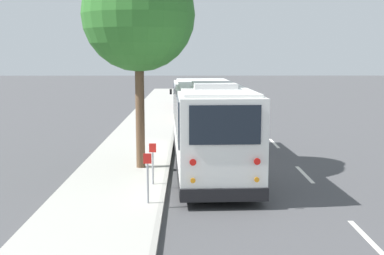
{
  "coord_description": "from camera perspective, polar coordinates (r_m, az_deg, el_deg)",
  "views": [
    {
      "loc": [
        -17.62,
        1.4,
        4.16
      ],
      "look_at": [
        1.29,
        1.21,
        1.3
      ],
      "focal_mm": 45.0,
      "sensor_mm": 36.0,
      "label": 1
    }
  ],
  "objects": [
    {
      "name": "lane_stripe_ahead",
      "position": [
        23.19,
        9.7,
        -1.85
      ],
      "size": [
        2.4,
        0.14,
        0.01
      ],
      "primitive_type": "cube",
      "color": "silver",
      "rests_on": "ground"
    },
    {
      "name": "parked_sedan_gray",
      "position": [
        43.99,
        -0.04,
        3.97
      ],
      "size": [
        4.33,
        1.77,
        1.3
      ],
      "rotation": [
        0.0,
        0.0,
        -0.01
      ],
      "color": "slate",
      "rests_on": "ground"
    },
    {
      "name": "shuttle_bus",
      "position": [
        17.6,
        2.0,
        0.69
      ],
      "size": [
        10.07,
        3.01,
        3.27
      ],
      "rotation": [
        0.0,
        0.0,
        0.04
      ],
      "color": "white",
      "rests_on": "ground"
    },
    {
      "name": "curb_strip",
      "position": [
        18.1,
        -2.83,
        -4.46
      ],
      "size": [
        80.0,
        0.14,
        0.15
      ],
      "primitive_type": "cube",
      "color": "gray",
      "rests_on": "ground"
    },
    {
      "name": "parked_sedan_maroon",
      "position": [
        37.84,
        -0.03,
        3.19
      ],
      "size": [
        4.53,
        1.93,
        1.27
      ],
      "rotation": [
        0.0,
        0.0,
        -0.04
      ],
      "color": "maroon",
      "rests_on": "ground"
    },
    {
      "name": "street_tree",
      "position": [
        17.24,
        -6.34,
        13.96
      ],
      "size": [
        3.91,
        3.91,
        7.92
      ],
      "color": "brown",
      "rests_on": "sidewalk_slab"
    },
    {
      "name": "sign_post_far",
      "position": [
        15.07,
        -4.67,
        -4.23
      ],
      "size": [
        0.06,
        0.22,
        1.3
      ],
      "color": "gray",
      "rests_on": "sidewalk_slab"
    },
    {
      "name": "lane_stripe_behind",
      "position": [
        11.97,
        20.11,
        -12.28
      ],
      "size": [
        2.4,
        0.14,
        0.01
      ],
      "primitive_type": "cube",
      "color": "silver",
      "rests_on": "ground"
    },
    {
      "name": "parked_sedan_tan",
      "position": [
        30.54,
        0.18,
        1.94
      ],
      "size": [
        4.61,
        1.86,
        1.32
      ],
      "rotation": [
        0.0,
        0.0,
        -0.03
      ],
      "color": "tan",
      "rests_on": "ground"
    },
    {
      "name": "lane_stripe_mid",
      "position": [
        17.45,
        13.19,
        -5.42
      ],
      "size": [
        2.4,
        0.14,
        0.01
      ],
      "primitive_type": "cube",
      "color": "silver",
      "rests_on": "ground"
    },
    {
      "name": "sign_post_near",
      "position": [
        13.17,
        -5.28,
        -5.93
      ],
      "size": [
        0.06,
        0.22,
        1.38
      ],
      "color": "gray",
      "rests_on": "sidewalk_slab"
    },
    {
      "name": "ground_plane",
      "position": [
        18.16,
        3.88,
        -4.67
      ],
      "size": [
        160.0,
        160.0,
        0.0
      ],
      "primitive_type": "plane",
      "color": "#474749"
    },
    {
      "name": "sidewalk_slab",
      "position": [
        18.24,
        -8.0,
        -4.43
      ],
      "size": [
        80.0,
        3.14,
        0.15
      ],
      "primitive_type": "cube",
      "color": "#A3A099",
      "rests_on": "ground"
    }
  ]
}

